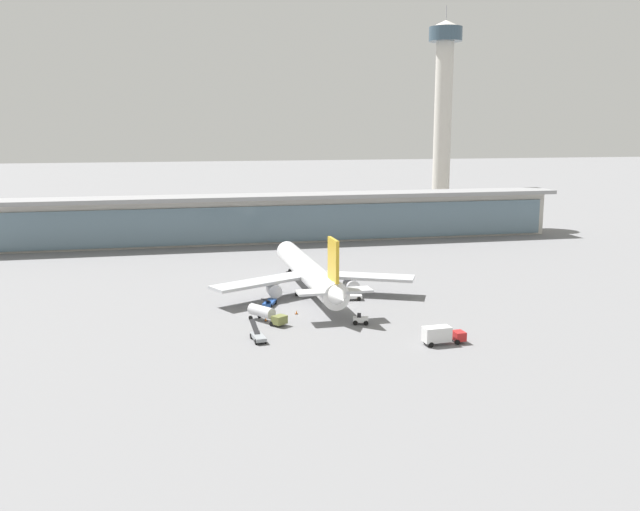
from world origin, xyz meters
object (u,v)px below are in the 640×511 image
at_px(safety_cone_alpha, 283,317).
at_px(service_truck_under_wing_blue, 269,303).
at_px(service_truck_by_tail_grey, 258,336).
at_px(service_truck_on_taxiway_white, 361,320).
at_px(service_truck_near_nose_white, 349,296).
at_px(service_truck_mid_apron_red, 441,335).
at_px(airliner_on_stand, 309,272).
at_px(service_truck_at_far_stand_olive, 265,313).
at_px(safety_cone_bravo, 296,313).
at_px(safety_cone_charlie, 266,319).
at_px(control_tower, 443,108).

bearing_deg(safety_cone_alpha, service_truck_under_wing_blue, 98.73).
bearing_deg(service_truck_by_tail_grey, service_truck_on_taxiway_white, 16.16).
distance_m(service_truck_near_nose_white, safety_cone_alpha, 19.15).
distance_m(service_truck_near_nose_white, service_truck_mid_apron_red, 32.84).
bearing_deg(service_truck_by_tail_grey, service_truck_mid_apron_red, -16.09).
relative_size(service_truck_by_tail_grey, service_truck_on_taxiway_white, 2.15).
height_order(airliner_on_stand, service_truck_at_far_stand_olive, airliner_on_stand).
xyz_separation_m(service_truck_mid_apron_red, service_truck_by_tail_grey, (-29.70, 8.57, -0.88)).
bearing_deg(service_truck_on_taxiway_white, service_truck_by_tail_grey, -163.84).
bearing_deg(service_truck_mid_apron_red, service_truck_on_taxiway_white, 124.81).
bearing_deg(safety_cone_bravo, service_truck_on_taxiway_white, -42.06).
height_order(service_truck_by_tail_grey, safety_cone_charlie, service_truck_by_tail_grey).
distance_m(control_tower, safety_cone_charlie, 149.94).
xyz_separation_m(service_truck_under_wing_blue, safety_cone_alpha, (1.41, -9.17, -0.49)).
xyz_separation_m(service_truck_on_taxiway_white, safety_cone_bravo, (-10.31, 9.30, -0.56)).
bearing_deg(service_truck_by_tail_grey, safety_cone_alpha, 62.85).
height_order(service_truck_by_tail_grey, safety_cone_bravo, service_truck_by_tail_grey).
bearing_deg(service_truck_on_taxiway_white, safety_cone_bravo, 137.94).
distance_m(airliner_on_stand, service_truck_mid_apron_red, 41.99).
bearing_deg(service_truck_under_wing_blue, control_tower, 53.12).
bearing_deg(safety_cone_alpha, service_truck_by_tail_grey, -117.15).
height_order(service_truck_near_nose_white, safety_cone_bravo, service_truck_near_nose_white).
distance_m(service_truck_near_nose_white, service_truck_under_wing_blue, 17.31).
relative_size(service_truck_under_wing_blue, service_truck_on_taxiway_white, 2.10).
distance_m(service_truck_under_wing_blue, safety_cone_alpha, 9.29).
distance_m(service_truck_mid_apron_red, service_truck_on_taxiway_white, 17.43).
relative_size(service_truck_mid_apron_red, safety_cone_alpha, 10.63).
bearing_deg(service_truck_at_far_stand_olive, safety_cone_alpha, 26.47).
bearing_deg(safety_cone_charlie, service_truck_near_nose_white, 31.51).
height_order(service_truck_under_wing_blue, control_tower, control_tower).
distance_m(airliner_on_stand, safety_cone_bravo, 17.30).
relative_size(service_truck_at_far_stand_olive, safety_cone_charlie, 11.91).
distance_m(service_truck_on_taxiway_white, control_tower, 146.08).
bearing_deg(airliner_on_stand, service_truck_mid_apron_red, -69.71).
xyz_separation_m(airliner_on_stand, service_truck_mid_apron_red, (14.52, -39.27, -3.17)).
distance_m(airliner_on_stand, service_truck_near_nose_white, 10.98).
bearing_deg(service_truck_by_tail_grey, service_truck_near_nose_white, 46.37).
xyz_separation_m(service_truck_mid_apron_red, safety_cone_charlie, (-26.74, 20.12, -1.37)).
bearing_deg(control_tower, safety_cone_charlie, -125.10).
height_order(airliner_on_stand, service_truck_by_tail_grey, airliner_on_stand).
bearing_deg(safety_cone_charlie, service_truck_on_taxiway_white, -19.11).
relative_size(service_truck_mid_apron_red, control_tower, 0.09).
distance_m(service_truck_under_wing_blue, service_truck_at_far_stand_olive, 11.27).
height_order(service_truck_near_nose_white, safety_cone_charlie, service_truck_near_nose_white).
bearing_deg(service_truck_at_far_stand_olive, service_truck_mid_apron_red, -35.82).
distance_m(service_truck_on_taxiway_white, safety_cone_bravo, 13.90).
relative_size(service_truck_near_nose_white, safety_cone_alpha, 9.90).
xyz_separation_m(safety_cone_alpha, safety_cone_bravo, (2.96, 2.37, 0.00)).
relative_size(control_tower, safety_cone_alpha, 112.20).
distance_m(service_truck_on_taxiway_white, service_truck_at_far_stand_olive, 17.71).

